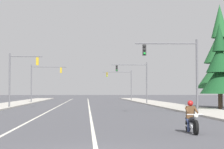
{
  "coord_description": "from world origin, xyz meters",
  "views": [
    {
      "loc": [
        -0.1,
        -11.62,
        1.87
      ],
      "look_at": [
        1.84,
        19.92,
        3.16
      ],
      "focal_mm": 66.3,
      "sensor_mm": 36.0,
      "label": 1
    }
  ],
  "objects": [
    {
      "name": "sidewalk_kerb_left",
      "position": [
        -10.57,
        40.0,
        0.07
      ],
      "size": [
        4.4,
        110.0,
        0.14
      ],
      "primitive_type": "cube",
      "color": "#ADA89E",
      "rests_on": "ground"
    },
    {
      "name": "traffic_signal_mid_right",
      "position": [
        7.31,
        49.6,
        4.13
      ],
      "size": [
        5.37,
        0.37,
        6.2
      ],
      "color": "#56565B",
      "rests_on": "ground"
    },
    {
      "name": "lane_stripe_left",
      "position": [
        -3.66,
        45.0,
        0.0
      ],
      "size": [
        0.16,
        100.0,
        0.01
      ],
      "primitive_type": "cube",
      "color": "beige",
      "rests_on": "ground"
    },
    {
      "name": "traffic_signal_near_right",
      "position": [
        7.54,
        22.17,
        4.12
      ],
      "size": [
        5.23,
        0.43,
        6.2
      ],
      "color": "#56565B",
      "rests_on": "ground"
    },
    {
      "name": "sidewalk_kerb_right",
      "position": [
        10.57,
        40.0,
        0.07
      ],
      "size": [
        4.4,
        110.0,
        0.14
      ],
      "primitive_type": "cube",
      "color": "#ADA89E",
      "rests_on": "ground"
    },
    {
      "name": "traffic_signal_far_right",
      "position": [
        7.32,
        73.01,
        4.16
      ],
      "size": [
        5.99,
        0.37,
        6.2
      ],
      "color": "#56565B",
      "rests_on": "ground"
    },
    {
      "name": "lane_stripe_center",
      "position": [
        0.2,
        45.0,
        0.0
      ],
      "size": [
        0.16,
        100.0,
        0.01
      ],
      "primitive_type": "cube",
      "color": "beige",
      "rests_on": "ground"
    },
    {
      "name": "motorcycle_with_rider",
      "position": [
        4.59,
        6.69,
        0.59
      ],
      "size": [
        0.7,
        2.19,
        1.46
      ],
      "color": "black",
      "rests_on": "ground"
    },
    {
      "name": "conifer_tree_right_verge_near",
      "position": [
        13.36,
        29.42,
        4.03
      ],
      "size": [
        4.0,
        4.0,
        8.8
      ],
      "color": "#423023",
      "rests_on": "ground"
    },
    {
      "name": "traffic_signal_near_left",
      "position": [
        -7.81,
        35.86,
        4.02
      ],
      "size": [
        3.74,
        0.42,
        6.2
      ],
      "color": "#56565B",
      "rests_on": "ground"
    },
    {
      "name": "conifer_tree_right_verge_far",
      "position": [
        15.1,
        34.54,
        5.44
      ],
      "size": [
        5.39,
        5.39,
        11.87
      ],
      "color": "#4C3828",
      "rests_on": "ground"
    },
    {
      "name": "traffic_signal_mid_left",
      "position": [
        -7.4,
        56.04,
        4.15
      ],
      "size": [
        5.71,
        0.37,
        6.2
      ],
      "color": "#56565B",
      "rests_on": "ground"
    }
  ]
}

